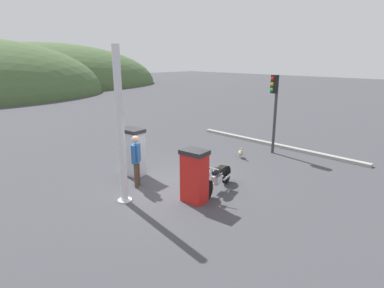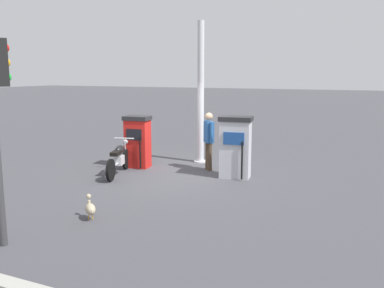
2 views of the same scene
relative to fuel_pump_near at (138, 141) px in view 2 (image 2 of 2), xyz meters
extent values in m
plane|color=#424247|center=(0.31, 1.49, -0.77)|extent=(120.00, 120.00, 0.00)
cube|color=red|center=(0.00, 0.00, -0.07)|extent=(0.56, 0.72, 1.39)
cube|color=black|center=(0.25, 0.03, 0.23)|extent=(0.09, 0.46, 0.32)
cube|color=#262628|center=(0.00, 0.00, 0.68)|extent=(0.62, 0.79, 0.12)
cylinder|color=black|center=(0.26, 0.23, -0.28)|extent=(0.05, 0.05, 0.90)
cube|color=silver|center=(0.00, 2.97, -0.02)|extent=(0.59, 0.83, 1.50)
cube|color=#1E478C|center=(0.26, 3.01, 0.32)|extent=(0.10, 0.54, 0.32)
cube|color=#262628|center=(0.00, 2.97, 0.80)|extent=(0.65, 0.91, 0.12)
cylinder|color=black|center=(0.26, 3.24, -0.24)|extent=(0.05, 0.05, 0.98)
cylinder|color=black|center=(0.34, -0.19, -0.48)|extent=(0.57, 0.24, 0.58)
cylinder|color=black|center=(1.66, 0.21, -0.48)|extent=(0.57, 0.24, 0.58)
cube|color=silver|center=(0.95, -0.01, -0.38)|extent=(0.40, 0.30, 0.24)
cylinder|color=silver|center=(1.00, 0.01, -0.43)|extent=(1.00, 0.35, 0.05)
ellipsoid|color=black|center=(0.88, -0.03, -0.10)|extent=(0.52, 0.35, 0.24)
cube|color=black|center=(1.21, 0.07, -0.13)|extent=(0.48, 0.32, 0.10)
cylinder|color=silver|center=(0.38, -0.18, -0.18)|extent=(0.26, 0.11, 0.57)
cylinder|color=silver|center=(0.45, -0.16, 0.14)|extent=(0.20, 0.55, 0.04)
sphere|color=silver|center=(0.36, -0.19, 0.02)|extent=(0.17, 0.17, 0.14)
cylinder|color=silver|center=(1.50, 0.03, -0.46)|extent=(0.55, 0.23, 0.07)
cylinder|color=#473828|center=(-0.44, 2.08, -0.37)|extent=(0.18, 0.18, 0.79)
cylinder|color=#473828|center=(-0.59, 1.95, -0.37)|extent=(0.18, 0.18, 0.79)
cube|color=#265999|center=(-0.52, 2.02, 0.32)|extent=(0.40, 0.38, 0.59)
cylinder|color=#265999|center=(-0.33, 2.17, 0.35)|extent=(0.13, 0.13, 0.56)
cylinder|color=#265999|center=(-0.70, 1.86, 0.35)|extent=(0.13, 0.13, 0.56)
sphere|color=tan|center=(-0.52, 2.02, 0.76)|extent=(0.31, 0.31, 0.22)
ellipsoid|color=tan|center=(4.14, 1.50, -0.56)|extent=(0.39, 0.40, 0.21)
cylinder|color=tan|center=(4.05, 1.40, -0.50)|extent=(0.08, 0.08, 0.14)
sphere|color=tan|center=(4.03, 1.38, -0.35)|extent=(0.13, 0.13, 0.09)
cone|color=orange|center=(3.99, 1.34, -0.36)|extent=(0.07, 0.07, 0.04)
cone|color=tan|center=(4.26, 1.62, -0.53)|extent=(0.10, 0.10, 0.07)
cylinder|color=orange|center=(4.17, 1.47, -0.71)|extent=(0.02, 0.02, 0.10)
cylinder|color=orange|center=(4.12, 1.52, -0.71)|extent=(0.02, 0.02, 0.10)
sphere|color=red|center=(5.43, 1.03, 2.34)|extent=(0.19, 0.19, 0.15)
sphere|color=orange|center=(5.43, 1.03, 2.12)|extent=(0.19, 0.19, 0.15)
sphere|color=green|center=(5.43, 1.03, 1.90)|extent=(0.19, 0.19, 0.15)
cylinder|color=silver|center=(-1.39, 1.39, 1.36)|extent=(0.20, 0.20, 4.24)
cylinder|color=silver|center=(-1.39, 1.39, -0.75)|extent=(0.40, 0.40, 0.04)
camera|label=1|loc=(-5.77, -5.73, 3.16)|focal=29.44mm
camera|label=2|loc=(10.13, 6.28, 1.97)|focal=38.65mm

